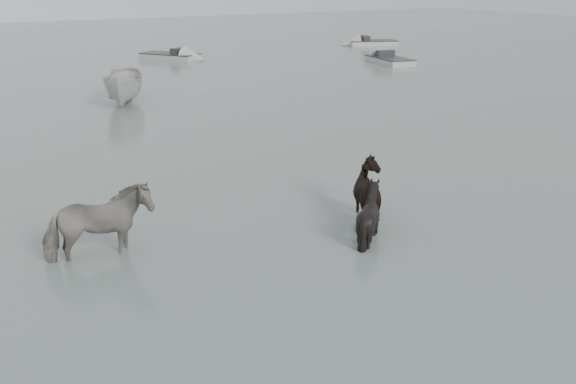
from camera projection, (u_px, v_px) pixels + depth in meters
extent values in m
plane|color=#53635C|center=(302.00, 243.00, 13.19)|extent=(140.00, 140.00, 0.00)
imported|color=black|center=(97.00, 216.00, 12.26)|extent=(2.12, 1.08, 1.74)
imported|color=black|center=(376.00, 187.00, 14.24)|extent=(1.38, 1.59, 1.54)
imported|color=black|center=(370.00, 205.00, 13.26)|extent=(1.36, 1.22, 1.45)
imported|color=#B6B6B1|center=(125.00, 85.00, 27.17)|extent=(2.97, 4.25, 1.54)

